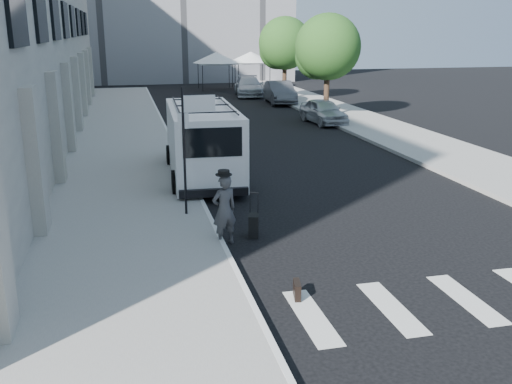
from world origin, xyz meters
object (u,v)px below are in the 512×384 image
businessman (224,210)px  briefcase (297,290)px  cargo_van (202,142)px  suitcase (254,225)px  parked_car_c (249,86)px  parked_car_b (280,92)px  parked_car_a (323,111)px

businessman → briefcase: 3.42m
cargo_van → suitcase: bearing=-84.0°
parked_car_c → briefcase: bearing=-93.5°
parked_car_b → businessman: bearing=-103.7°
suitcase → parked_car_b: 27.15m
suitcase → briefcase: bearing=-73.3°
parked_car_c → cargo_van: bearing=-98.7°
parked_car_c → parked_car_a: bearing=-78.1°
parked_car_b → parked_car_c: (-1.12, 5.17, -0.04)m
businessman → parked_car_b: 27.71m
cargo_van → parked_car_a: size_ratio=1.70×
briefcase → suitcase: (-0.05, 3.57, 0.13)m
parked_car_b → suitcase: bearing=-102.3°
parked_car_a → parked_car_b: 9.13m
parked_car_a → parked_car_b: parked_car_b is taller
briefcase → parked_car_a: bearing=80.3°
cargo_van → parked_car_b: bearing=69.4°
businessman → briefcase: businessman is taller
briefcase → cargo_van: bearing=104.0°
cargo_van → parked_car_c: bearing=76.2°
parked_car_a → businessman: bearing=-121.0°
businessman → suitcase: bearing=-174.8°
suitcase → parked_car_b: bearing=88.9°
briefcase → cargo_van: (-0.46, 9.90, 1.13)m
suitcase → businessman: bearing=-141.5°
parked_car_b → cargo_van: bearing=-108.3°
cargo_van → parked_car_c: size_ratio=1.33×
businessman → parked_car_a: bearing=-134.4°
businessman → cargo_van: size_ratio=0.26×
cargo_van → parked_car_a: cargo_van is taller
cargo_van → parked_car_a: 13.40m
parked_car_b → parked_car_c: size_ratio=0.92×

